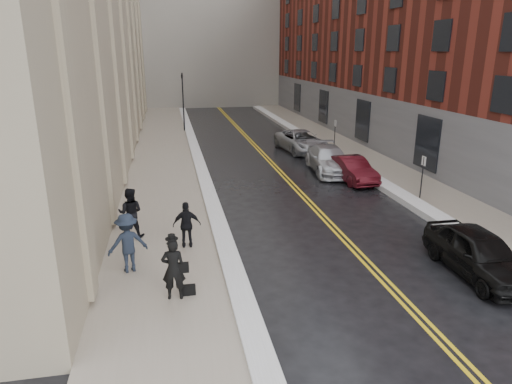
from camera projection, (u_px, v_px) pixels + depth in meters
name	position (u px, v px, depth m)	size (l,w,h in m)	color
ground	(317.00, 300.00, 13.46)	(160.00, 160.00, 0.00)	black
sidewalk_left	(163.00, 171.00, 27.62)	(4.00, 64.00, 0.15)	gray
sidewalk_right	(371.00, 161.00, 30.07)	(3.00, 64.00, 0.15)	gray
lane_stripe_a	(273.00, 167.00, 28.89)	(0.12, 64.00, 0.01)	gold
lane_stripe_b	(277.00, 167.00, 28.94)	(0.12, 64.00, 0.01)	gold
snow_ridge_left	(201.00, 168.00, 28.02)	(0.70, 60.80, 0.26)	white
snow_ridge_right	(345.00, 161.00, 29.71)	(0.85, 60.80, 0.30)	white
building_right	(443.00, 24.00, 35.52)	(14.00, 50.00, 18.00)	maroon
traffic_signal	(183.00, 97.00, 40.20)	(0.18, 0.15, 5.20)	black
parking_sign_near	(422.00, 174.00, 21.99)	(0.06, 0.35, 2.23)	black
parking_sign_far	(335.00, 132.00, 33.24)	(0.06, 0.35, 2.23)	black
car_black	(479.00, 253.00, 14.81)	(1.80, 4.48, 1.53)	black
car_maroon	(352.00, 169.00, 25.56)	(1.45, 4.15, 1.37)	#450C13
car_silver_near	(329.00, 160.00, 27.45)	(2.15, 5.28, 1.53)	#B1B3B9
car_silver_far	(301.00, 141.00, 33.04)	(2.52, 5.47, 1.52)	#A2A4AA
pedestrian_main	(173.00, 269.00, 13.03)	(0.68, 0.45, 1.86)	black
pedestrian_a	(130.00, 213.00, 17.42)	(0.95, 0.74, 1.95)	black
pedestrian_b	(128.00, 243.00, 14.67)	(1.27, 0.73, 1.97)	#1C2432
pedestrian_c	(187.00, 225.00, 16.52)	(1.01, 0.42, 1.72)	black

